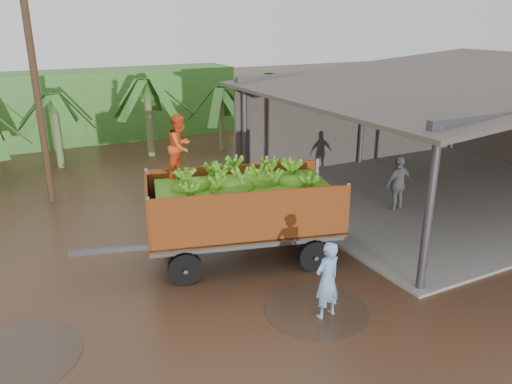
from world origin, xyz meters
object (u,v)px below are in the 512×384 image
Objects in this scene: man_blue at (327,280)px; man_grey at (398,184)px; banana_trailer at (242,206)px; utility_pole at (37,92)px.

man_grey is (5.72, 4.08, 0.08)m from man_blue.
man_blue is (0.39, -3.33, -0.61)m from banana_trailer.
man_grey reaches higher than man_blue.
man_blue is at bearing -68.30° from banana_trailer.
utility_pole reaches higher than man_blue.
man_blue is 0.92× the size of man_grey.
utility_pole is at bearing 134.63° from banana_trailer.
utility_pole is (-4.41, 10.42, 2.95)m from man_blue.
banana_trailer is 8.48m from utility_pole.
utility_pole reaches higher than banana_trailer.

